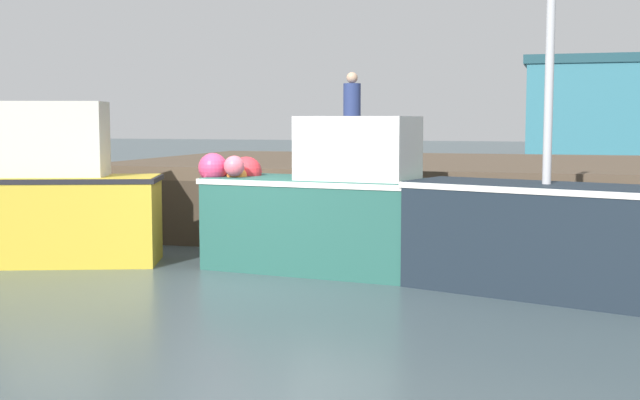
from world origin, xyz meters
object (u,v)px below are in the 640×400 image
fishing_boat_near_left (31,204)px  rowboat (529,265)px  dockworker (352,118)px  fishing_boat_mid (545,236)px  fishing_boat_near_right (331,208)px

fishing_boat_near_left → rowboat: 7.84m
rowboat → dockworker: size_ratio=1.14×
fishing_boat_near_left → dockworker: (4.16, 4.50, 1.39)m
fishing_boat_near_left → fishing_boat_mid: (7.95, -0.11, -0.18)m
fishing_boat_near_left → fishing_boat_near_right: fishing_boat_near_left is taller
fishing_boat_near_right → fishing_boat_mid: size_ratio=1.04×
rowboat → fishing_boat_near_left: bearing=-171.4°
fishing_boat_mid → rowboat: (-0.24, 1.28, -0.61)m
fishing_boat_mid → rowboat: bearing=100.6°
fishing_boat_near_left → dockworker: 6.28m
fishing_boat_mid → dockworker: fishing_boat_mid is taller
fishing_boat_mid → rowboat: 1.44m
fishing_boat_near_right → rowboat: fishing_boat_near_right is taller
fishing_boat_mid → dockworker: 6.17m
dockworker → rowboat: bearing=-43.1°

